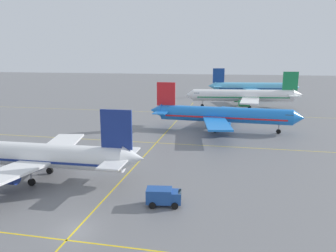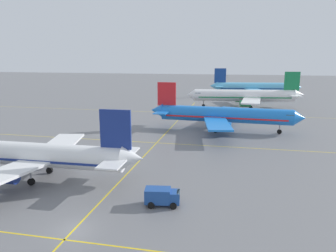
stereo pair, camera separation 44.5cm
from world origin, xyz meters
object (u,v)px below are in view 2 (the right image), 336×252
(airliner_front_gate, at_px, (31,155))
(service_truck_red_van, at_px, (162,196))
(airliner_second_row, at_px, (223,115))
(airliner_third_row, at_px, (245,96))
(airliner_far_left_stand, at_px, (255,87))

(airliner_front_gate, height_order, service_truck_red_van, airliner_front_gate)
(airliner_second_row, bearing_deg, airliner_third_row, 81.05)
(service_truck_red_van, bearing_deg, airliner_far_left_stand, 82.11)
(airliner_front_gate, distance_m, airliner_third_row, 80.88)
(airliner_front_gate, xyz_separation_m, airliner_second_row, (25.52, 37.17, 0.24))
(airliner_third_row, relative_size, airliner_far_left_stand, 1.01)
(airliner_second_row, distance_m, service_truck_red_van, 42.14)
(airliner_front_gate, relative_size, airliner_second_row, 0.94)
(airliner_front_gate, distance_m, service_truck_red_van, 21.07)
(airliner_far_left_stand, relative_size, service_truck_red_van, 9.14)
(airliner_front_gate, xyz_separation_m, service_truck_red_van, (20.42, -4.58, -2.42))
(airliner_second_row, height_order, service_truck_red_van, airliner_second_row)
(airliner_second_row, relative_size, service_truck_red_van, 8.34)
(airliner_front_gate, bearing_deg, airliner_third_row, 67.15)
(service_truck_red_van, bearing_deg, airliner_second_row, 83.03)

